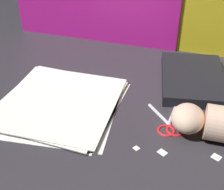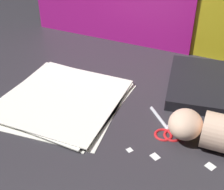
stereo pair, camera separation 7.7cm
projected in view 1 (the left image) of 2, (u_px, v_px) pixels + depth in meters
ground_plane at (103, 114)px, 0.80m from camera, size 6.00×6.00×0.00m
paper_stack at (60, 103)px, 0.83m from camera, size 0.33×0.33×0.01m
book_closed at (193, 78)px, 0.92m from camera, size 0.22×0.29×0.03m
scissors at (169, 123)px, 0.76m from camera, size 0.11×0.14×0.01m
paper_scrap_near at (162, 152)px, 0.69m from camera, size 0.03×0.02×0.00m
paper_scrap_mid at (216, 157)px, 0.68m from camera, size 0.03×0.02×0.00m
paper_scrap_far at (136, 148)px, 0.70m from camera, size 0.02×0.02×0.00m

